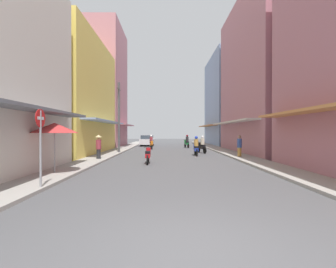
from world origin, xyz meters
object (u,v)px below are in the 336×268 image
at_px(motorbike_black, 202,145).
at_px(pedestrian_midway, 99,146).
at_px(pedestrian_crossing, 239,147).
at_px(utility_pole, 119,117).
at_px(motorbike_blue, 196,147).
at_px(parked_car, 147,140).
at_px(street_sign_no_entry, 40,138).
at_px(motorbike_green, 187,142).
at_px(motorbike_orange, 151,143).
at_px(motorbike_red, 148,155).
at_px(vendor_umbrella, 55,128).

xyz_separation_m(motorbike_black, pedestrian_midway, (-7.71, -5.72, 0.26)).
xyz_separation_m(pedestrian_crossing, utility_pole, (-9.53, 3.86, 2.38)).
relative_size(motorbike_blue, parked_car, 0.44).
bearing_deg(street_sign_no_entry, motorbike_green, 72.96).
height_order(pedestrian_crossing, utility_pole, utility_pole).
height_order(motorbike_green, street_sign_no_entry, street_sign_no_entry).
distance_m(motorbike_green, street_sign_no_entry, 22.35).
bearing_deg(motorbike_orange, motorbike_blue, -62.05).
xyz_separation_m(motorbike_red, utility_pole, (-3.08, 6.90, 2.71)).
relative_size(motorbike_blue, street_sign_no_entry, 0.68).
bearing_deg(vendor_umbrella, motorbike_orange, 78.82).
xyz_separation_m(motorbike_green, pedestrian_midway, (-6.97, -12.99, 0.26)).
distance_m(motorbike_black, utility_pole, 7.80).
xyz_separation_m(motorbike_black, motorbike_green, (-0.74, 7.27, 0.00)).
xyz_separation_m(motorbike_red, motorbike_blue, (3.49, 4.88, 0.20)).
distance_m(motorbike_blue, parked_car, 14.75).
xyz_separation_m(motorbike_orange, pedestrian_midway, (-2.85, -10.99, 0.26)).
bearing_deg(motorbike_orange, pedestrian_crossing, -53.51).
height_order(motorbike_blue, vendor_umbrella, vendor_umbrella).
bearing_deg(motorbike_orange, motorbike_red, -87.46).
bearing_deg(parked_car, motorbike_black, -63.34).
relative_size(vendor_umbrella, utility_pole, 0.37).
relative_size(motorbike_black, utility_pole, 0.28).
height_order(parked_car, utility_pole, utility_pole).
bearing_deg(parked_car, motorbike_green, -40.12).
height_order(vendor_umbrella, utility_pole, utility_pole).
xyz_separation_m(pedestrian_crossing, street_sign_no_entry, (-9.43, -9.88, 0.89)).
bearing_deg(vendor_umbrella, pedestrian_crossing, 34.38).
bearing_deg(street_sign_no_entry, pedestrian_midway, 92.90).
relative_size(motorbike_orange, street_sign_no_entry, 0.68).
distance_m(motorbike_green, utility_pole, 10.40).
bearing_deg(pedestrian_crossing, vendor_umbrella, -145.62).
height_order(motorbike_blue, pedestrian_midway, pedestrian_midway).
relative_size(motorbike_green, street_sign_no_entry, 0.67).
height_order(motorbike_black, motorbike_green, same).
distance_m(motorbike_green, motorbike_blue, 9.63).
height_order(parked_car, vendor_umbrella, vendor_umbrella).
distance_m(motorbike_blue, vendor_umbrella, 11.57).
bearing_deg(motorbike_blue, vendor_umbrella, -129.50).
xyz_separation_m(pedestrian_crossing, vendor_umbrella, (-10.27, -7.03, 1.25)).
bearing_deg(motorbike_blue, pedestrian_midway, -154.04).
relative_size(motorbike_orange, utility_pole, 0.29).
xyz_separation_m(motorbike_red, motorbike_orange, (-0.55, 12.51, 0.20)).
bearing_deg(motorbike_orange, motorbike_green, 25.88).
height_order(motorbike_green, parked_car, motorbike_green).
height_order(motorbike_red, pedestrian_midway, pedestrian_midway).
height_order(utility_pole, street_sign_no_entry, utility_pole).
xyz_separation_m(motorbike_orange, parked_car, (-0.93, 6.25, 0.04)).
xyz_separation_m(vendor_umbrella, street_sign_no_entry, (0.84, -2.85, -0.37)).
xyz_separation_m(motorbike_orange, vendor_umbrella, (-3.26, -16.50, 1.38)).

